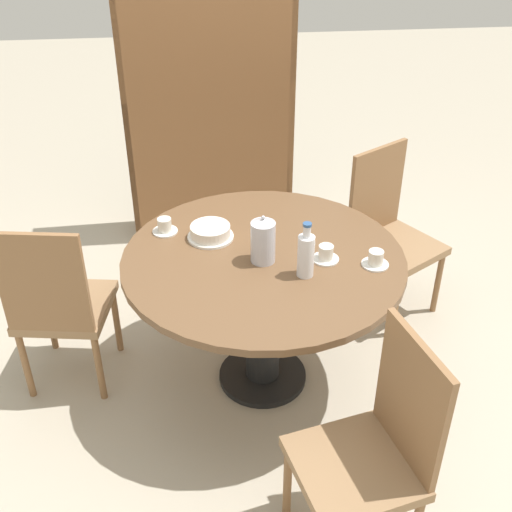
{
  "coord_description": "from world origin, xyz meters",
  "views": [
    {
      "loc": [
        -0.29,
        -2.42,
        2.33
      ],
      "look_at": [
        0.0,
        0.31,
        0.55
      ],
      "focal_mm": 45.0,
      "sensor_mm": 36.0,
      "label": 1
    }
  ],
  "objects_px": {
    "cup_a": "(326,254)",
    "cup_b": "(165,227)",
    "cup_c": "(376,259)",
    "chair_a": "(389,231)",
    "coffee_pot": "(263,240)",
    "cake_main": "(210,232)",
    "chair_c": "(373,449)",
    "chair_b": "(59,304)",
    "water_bottle": "(306,254)",
    "bookshelf": "(210,123)"
  },
  "relations": [
    {
      "from": "coffee_pot",
      "to": "cup_a",
      "type": "distance_m",
      "value": 0.29
    },
    {
      "from": "chair_b",
      "to": "chair_c",
      "type": "height_order",
      "value": "same"
    },
    {
      "from": "cup_c",
      "to": "chair_c",
      "type": "bearing_deg",
      "value": -103.72
    },
    {
      "from": "cup_c",
      "to": "chair_b",
      "type": "bearing_deg",
      "value": 171.81
    },
    {
      "from": "water_bottle",
      "to": "chair_c",
      "type": "bearing_deg",
      "value": -80.32
    },
    {
      "from": "water_bottle",
      "to": "cup_b",
      "type": "bearing_deg",
      "value": 144.78
    },
    {
      "from": "chair_b",
      "to": "bookshelf",
      "type": "bearing_deg",
      "value": -109.46
    },
    {
      "from": "chair_b",
      "to": "cup_b",
      "type": "xyz_separation_m",
      "value": [
        0.52,
        0.18,
        0.29
      ]
    },
    {
      "from": "coffee_pot",
      "to": "cup_b",
      "type": "height_order",
      "value": "coffee_pot"
    },
    {
      "from": "bookshelf",
      "to": "cup_a",
      "type": "bearing_deg",
      "value": 105.27
    },
    {
      "from": "cup_a",
      "to": "coffee_pot",
      "type": "bearing_deg",
      "value": 175.01
    },
    {
      "from": "coffee_pot",
      "to": "water_bottle",
      "type": "distance_m",
      "value": 0.21
    },
    {
      "from": "cup_b",
      "to": "cup_c",
      "type": "xyz_separation_m",
      "value": [
        0.93,
        -0.39,
        0.0
      ]
    },
    {
      "from": "cake_main",
      "to": "cup_a",
      "type": "bearing_deg",
      "value": -25.83
    },
    {
      "from": "chair_c",
      "to": "cup_a",
      "type": "bearing_deg",
      "value": 167.77
    },
    {
      "from": "cup_a",
      "to": "cup_c",
      "type": "relative_size",
      "value": 1.0
    },
    {
      "from": "water_bottle",
      "to": "chair_b",
      "type": "bearing_deg",
      "value": 167.52
    },
    {
      "from": "water_bottle",
      "to": "chair_a",
      "type": "bearing_deg",
      "value": 49.97
    },
    {
      "from": "chair_c",
      "to": "cup_b",
      "type": "relative_size",
      "value": 7.86
    },
    {
      "from": "chair_a",
      "to": "coffee_pot",
      "type": "bearing_deg",
      "value": -174.37
    },
    {
      "from": "chair_b",
      "to": "cup_b",
      "type": "bearing_deg",
      "value": -151.69
    },
    {
      "from": "cake_main",
      "to": "cup_a",
      "type": "relative_size",
      "value": 1.8
    },
    {
      "from": "cake_main",
      "to": "cup_b",
      "type": "bearing_deg",
      "value": 160.09
    },
    {
      "from": "chair_a",
      "to": "cup_c",
      "type": "bearing_deg",
      "value": -144.97
    },
    {
      "from": "bookshelf",
      "to": "cake_main",
      "type": "xyz_separation_m",
      "value": [
        -0.07,
        -1.37,
        -0.01
      ]
    },
    {
      "from": "chair_c",
      "to": "cup_a",
      "type": "distance_m",
      "value": 0.91
    },
    {
      "from": "chair_a",
      "to": "cup_b",
      "type": "relative_size",
      "value": 7.86
    },
    {
      "from": "cake_main",
      "to": "cup_c",
      "type": "xyz_separation_m",
      "value": [
        0.72,
        -0.31,
        -0.0
      ]
    },
    {
      "from": "cake_main",
      "to": "cup_c",
      "type": "height_order",
      "value": "cup_c"
    },
    {
      "from": "chair_a",
      "to": "coffee_pot",
      "type": "height_order",
      "value": "coffee_pot"
    },
    {
      "from": "chair_c",
      "to": "water_bottle",
      "type": "relative_size",
      "value": 3.71
    },
    {
      "from": "coffee_pot",
      "to": "cup_b",
      "type": "distance_m",
      "value": 0.54
    },
    {
      "from": "coffee_pot",
      "to": "chair_b",
      "type": "bearing_deg",
      "value": 173.0
    },
    {
      "from": "chair_b",
      "to": "cup_b",
      "type": "height_order",
      "value": "chair_b"
    },
    {
      "from": "chair_a",
      "to": "cake_main",
      "type": "xyz_separation_m",
      "value": [
        -1.01,
        -0.39,
        0.29
      ]
    },
    {
      "from": "cup_b",
      "to": "chair_b",
      "type": "bearing_deg",
      "value": -160.72
    },
    {
      "from": "chair_c",
      "to": "coffee_pot",
      "type": "bearing_deg",
      "value": -174.76
    },
    {
      "from": "coffee_pot",
      "to": "cup_a",
      "type": "xyz_separation_m",
      "value": [
        0.28,
        -0.02,
        -0.08
      ]
    },
    {
      "from": "chair_b",
      "to": "bookshelf",
      "type": "xyz_separation_m",
      "value": [
        0.8,
        1.47,
        0.3
      ]
    },
    {
      "from": "cup_a",
      "to": "cup_b",
      "type": "xyz_separation_m",
      "value": [
        -0.72,
        0.32,
        0.0
      ]
    },
    {
      "from": "chair_b",
      "to": "bookshelf",
      "type": "height_order",
      "value": "bookshelf"
    },
    {
      "from": "chair_b",
      "to": "cup_a",
      "type": "xyz_separation_m",
      "value": [
        1.24,
        -0.14,
        0.29
      ]
    },
    {
      "from": "cup_a",
      "to": "cup_b",
      "type": "relative_size",
      "value": 1.0
    },
    {
      "from": "coffee_pot",
      "to": "water_bottle",
      "type": "bearing_deg",
      "value": -37.93
    },
    {
      "from": "chair_a",
      "to": "chair_c",
      "type": "relative_size",
      "value": 1.0
    },
    {
      "from": "chair_a",
      "to": "cup_b",
      "type": "distance_m",
      "value": 1.3
    },
    {
      "from": "chair_c",
      "to": "chair_a",
      "type": "bearing_deg",
      "value": 148.49
    },
    {
      "from": "chair_b",
      "to": "cake_main",
      "type": "xyz_separation_m",
      "value": [
        0.73,
        0.1,
        0.29
      ]
    },
    {
      "from": "coffee_pot",
      "to": "cup_c",
      "type": "xyz_separation_m",
      "value": [
        0.49,
        -0.09,
        -0.08
      ]
    },
    {
      "from": "coffee_pot",
      "to": "cup_a",
      "type": "bearing_deg",
      "value": -4.99
    }
  ]
}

